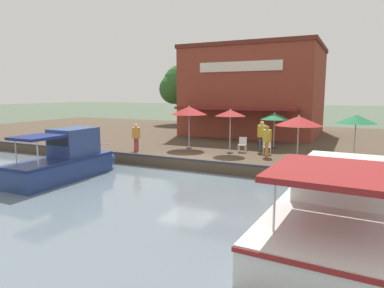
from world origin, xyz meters
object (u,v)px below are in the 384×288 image
at_px(patio_umbrella_far_corner, 230,113).
at_px(cafe_chair_mid_patio, 242,144).
at_px(patio_umbrella_back_row, 189,111).
at_px(patio_umbrella_near_quay_edge, 356,119).
at_px(motorboat_distant_upstream, 346,203).
at_px(waterfront_restaurant, 255,91).
at_px(motorboat_second_along, 71,160).
at_px(cafe_chair_far_corner_seat, 267,146).
at_px(person_mid_patio, 267,137).
at_px(tree_upstream_bank, 181,86).
at_px(patio_umbrella_mid_patio_left, 299,121).
at_px(cafe_chair_under_first_umbrella, 87,131).
at_px(person_near_entrance, 262,132).
at_px(cafe_chair_beside_entrance, 95,134).
at_px(person_at_quay_edge, 136,134).
at_px(patio_umbrella_by_entrance, 275,117).

relative_size(patio_umbrella_far_corner, cafe_chair_mid_patio, 2.93).
xyz_separation_m(patio_umbrella_back_row, patio_umbrella_near_quay_edge, (-1.63, 9.18, -0.32)).
distance_m(patio_umbrella_back_row, motorboat_distant_upstream, 12.28).
distance_m(waterfront_restaurant, motorboat_second_along, 17.47).
bearing_deg(patio_umbrella_far_corner, patio_umbrella_back_row, -101.00).
height_order(patio_umbrella_far_corner, cafe_chair_far_corner_seat, patio_umbrella_far_corner).
distance_m(patio_umbrella_far_corner, person_mid_patio, 2.45).
bearing_deg(person_mid_patio, motorboat_distant_upstream, 29.26).
distance_m(motorboat_second_along, tree_upstream_bank, 23.27).
bearing_deg(patio_umbrella_mid_patio_left, cafe_chair_under_first_umbrella, -100.60).
distance_m(patio_umbrella_far_corner, tree_upstream_bank, 19.52).
xyz_separation_m(patio_umbrella_far_corner, person_mid_patio, (0.14, 2.12, -1.22)).
distance_m(person_near_entrance, person_mid_patio, 1.53).
relative_size(cafe_chair_beside_entrance, person_mid_patio, 0.51).
xyz_separation_m(patio_umbrella_back_row, motorboat_distant_upstream, (8.01, 9.07, -2.13)).
bearing_deg(patio_umbrella_back_row, patio_umbrella_near_quay_edge, 100.09).
relative_size(patio_umbrella_near_quay_edge, person_at_quay_edge, 1.42).
distance_m(cafe_chair_under_first_umbrella, person_at_quay_edge, 8.20).
bearing_deg(patio_umbrella_by_entrance, cafe_chair_far_corner_seat, 3.30).
bearing_deg(cafe_chair_under_first_umbrella, person_mid_patio, 81.44).
distance_m(cafe_chair_far_corner_seat, person_mid_patio, 0.90).
height_order(patio_umbrella_mid_patio_left, patio_umbrella_far_corner, patio_umbrella_far_corner).
bearing_deg(person_at_quay_edge, patio_umbrella_near_quay_edge, 108.77).
xyz_separation_m(motorboat_distant_upstream, tree_upstream_bank, (-23.23, -17.56, 3.96)).
relative_size(patio_umbrella_mid_patio_left, patio_umbrella_far_corner, 0.93).
bearing_deg(person_at_quay_edge, person_near_entrance, 114.11).
bearing_deg(patio_umbrella_near_quay_edge, cafe_chair_far_corner_seat, -69.45).
bearing_deg(cafe_chair_beside_entrance, patio_umbrella_mid_patio_left, 82.75).
xyz_separation_m(cafe_chair_under_first_umbrella, cafe_chair_beside_entrance, (1.21, 1.87, 0.00)).
height_order(cafe_chair_beside_entrance, cafe_chair_far_corner_seat, same).
relative_size(patio_umbrella_back_row, cafe_chair_far_corner_seat, 3.07).
bearing_deg(cafe_chair_far_corner_seat, patio_umbrella_near_quay_edge, 110.55).
bearing_deg(cafe_chair_mid_patio, patio_umbrella_back_row, -87.53).
xyz_separation_m(patio_umbrella_back_row, person_at_quay_edge, (2.27, -2.32, -1.32)).
xyz_separation_m(patio_umbrella_by_entrance, cafe_chair_mid_patio, (2.11, -1.33, -1.48)).
height_order(waterfront_restaurant, person_mid_patio, waterfront_restaurant).
relative_size(patio_umbrella_near_quay_edge, cafe_chair_mid_patio, 2.68).
relative_size(waterfront_restaurant, cafe_chair_mid_patio, 12.35).
relative_size(cafe_chair_under_first_umbrella, motorboat_second_along, 0.14).
xyz_separation_m(cafe_chair_mid_patio, motorboat_second_along, (7.13, -6.10, -0.20)).
distance_m(cafe_chair_beside_entrance, motorboat_distant_upstream, 18.71).
height_order(patio_umbrella_near_quay_edge, tree_upstream_bank, tree_upstream_bank).
height_order(waterfront_restaurant, patio_umbrella_back_row, waterfront_restaurant).
bearing_deg(patio_umbrella_far_corner, patio_umbrella_near_quay_edge, 109.03).
bearing_deg(cafe_chair_beside_entrance, cafe_chair_under_first_umbrella, -122.95).
bearing_deg(waterfront_restaurant, patio_umbrella_near_quay_edge, 44.16).
xyz_separation_m(patio_umbrella_by_entrance, patio_umbrella_near_quay_edge, (0.62, 4.49, 0.04)).
xyz_separation_m(patio_umbrella_back_row, motorboat_second_along, (6.99, -2.74, -2.04)).
bearing_deg(patio_umbrella_by_entrance, person_mid_patio, 5.38).
relative_size(person_mid_patio, motorboat_distant_upstream, 0.18).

